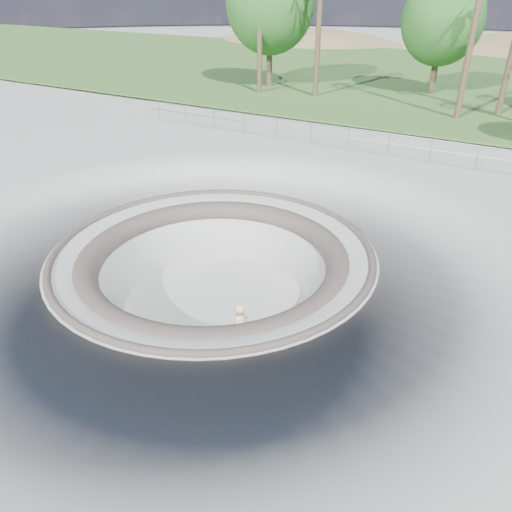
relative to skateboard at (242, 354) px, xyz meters
name	(u,v)px	position (x,y,z in m)	size (l,w,h in m)	color
ground	(213,251)	(-2.24, 1.98, 1.83)	(180.00, 180.00, 0.00)	#ABABA6
skate_bowl	(215,298)	(-2.24, 1.98, 0.00)	(14.00, 14.00, 4.10)	#ABABA6
grass_strip	(441,79)	(-2.24, 35.98, 2.05)	(180.00, 36.00, 0.12)	#345923
distant_hills	(503,115)	(1.54, 59.15, -5.19)	(103.20, 45.00, 28.60)	brown
safety_railing	(348,138)	(-2.24, 13.98, 2.52)	(25.00, 0.06, 1.03)	#919399
skateboard	(242,354)	(0.00, 0.00, 0.00)	(0.92, 0.46, 0.09)	#92583A
skater	(242,330)	(0.00, 0.00, 0.85)	(0.61, 0.40, 1.66)	beige
bushy_tree_left	(270,2)	(-13.20, 25.99, 7.91)	(6.60, 6.00, 9.52)	brown
bushy_tree_mid	(443,20)	(-1.64, 29.33, 6.95)	(5.53, 5.03, 7.98)	brown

